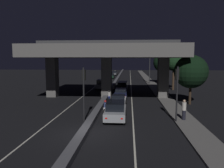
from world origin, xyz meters
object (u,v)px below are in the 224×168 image
at_px(street_lamp, 149,61).
at_px(motorcycle_black_filtering_far, 114,89).
at_px(car_white_second, 119,101).
at_px(car_grey_fourth_oncoming, 114,73).
at_px(car_dark_blue_fourth, 123,86).
at_px(car_silver_lead_oncoming, 102,84).
at_px(traffic_light_right_of_median, 177,85).
at_px(car_silver_lead, 115,110).
at_px(pedestrian_on_sidewalk, 184,110).
at_px(car_dark_blue_third, 121,93).
at_px(motorcycle_blue_filtering_mid, 109,96).
at_px(motorcycle_white_filtering_near, 105,108).
at_px(car_dark_green_third_oncoming, 111,75).
at_px(traffic_light_left_of_median, 84,85).
at_px(car_white_second_oncoming, 107,78).

bearing_deg(street_lamp, motorcycle_black_filtering_far, -116.76).
relative_size(car_white_second, motorcycle_black_filtering_far, 2.30).
bearing_deg(car_grey_fourth_oncoming, car_dark_blue_fourth, 8.52).
bearing_deg(car_silver_lead_oncoming, car_dark_blue_fourth, 46.94).
relative_size(traffic_light_right_of_median, car_silver_lead, 1.11).
bearing_deg(motorcycle_black_filtering_far, car_silver_lead_oncoming, 25.41).
height_order(car_silver_lead, pedestrian_on_sidewalk, pedestrian_on_sidewalk).
relative_size(car_dark_blue_third, motorcycle_black_filtering_far, 2.38).
bearing_deg(car_white_second, motorcycle_blue_filtering_mid, 24.61).
bearing_deg(motorcycle_blue_filtering_mid, motorcycle_white_filtering_near, -178.69).
relative_size(car_dark_blue_third, motorcycle_white_filtering_near, 2.41).
distance_m(car_silver_lead, car_white_second, 5.57).
xyz_separation_m(motorcycle_black_filtering_far, pedestrian_on_sidewalk, (7.42, -16.05, 0.44)).
bearing_deg(car_grey_fourth_oncoming, traffic_light_right_of_median, 11.81).
height_order(car_silver_lead_oncoming, motorcycle_blue_filtering_mid, car_silver_lead_oncoming).
bearing_deg(car_grey_fourth_oncoming, motorcycle_blue_filtering_mid, 5.66).
xyz_separation_m(car_silver_lead, motorcycle_white_filtering_near, (-1.17, 1.91, -0.24)).
xyz_separation_m(car_dark_blue_third, car_silver_lead_oncoming, (-4.04, 9.43, 0.18)).
bearing_deg(car_white_second, street_lamp, -11.67).
relative_size(street_lamp, car_white_second, 2.05).
bearing_deg(car_grey_fourth_oncoming, car_white_second, 7.03).
height_order(motorcycle_blue_filtering_mid, pedestrian_on_sidewalk, pedestrian_on_sidewalk).
bearing_deg(car_white_second, car_dark_green_third_oncoming, 7.49).
xyz_separation_m(car_grey_fourth_oncoming, pedestrian_on_sidewalk, (10.18, -56.78, 0.33)).
bearing_deg(motorcycle_white_filtering_near, car_silver_lead, -145.38).
xyz_separation_m(car_silver_lead, motorcycle_blue_filtering_mid, (-1.40, 8.85, -0.23)).
xyz_separation_m(traffic_light_left_of_median, car_white_second, (2.80, 6.26, -2.58)).
relative_size(car_dark_blue_third, car_silver_lead_oncoming, 0.96).
height_order(car_silver_lead, car_dark_green_third_oncoming, car_dark_green_third_oncoming).
bearing_deg(motorcycle_black_filtering_far, motorcycle_white_filtering_near, 177.72).
distance_m(car_dark_blue_third, motorcycle_black_filtering_far, 4.63).
xyz_separation_m(car_silver_lead_oncoming, car_grey_fourth_oncoming, (-0.08, 35.72, -0.18)).
distance_m(car_dark_blue_fourth, car_silver_lead_oncoming, 5.47).
bearing_deg(street_lamp, traffic_light_left_of_median, -105.47).
xyz_separation_m(car_white_second, car_white_second_oncoming, (-4.29, 27.72, 0.33)).
distance_m(traffic_light_left_of_median, street_lamp, 31.15).
bearing_deg(car_dark_green_third_oncoming, car_silver_lead_oncoming, 0.07).
xyz_separation_m(car_silver_lead_oncoming, motorcycle_black_filtering_far, (2.68, -5.00, -0.28)).
relative_size(car_silver_lead_oncoming, pedestrian_on_sidewalk, 2.56).
height_order(traffic_light_left_of_median, motorcycle_blue_filtering_mid, traffic_light_left_of_median).
xyz_separation_m(car_dark_blue_third, car_grey_fourth_oncoming, (-4.12, 45.15, 0.01)).
relative_size(car_dark_blue_third, car_white_second_oncoming, 0.96).
xyz_separation_m(traffic_light_right_of_median, car_dark_green_third_oncoming, (-9.39, 44.06, -2.41)).
height_order(car_white_second, pedestrian_on_sidewalk, pedestrian_on_sidewalk).
bearing_deg(motorcycle_black_filtering_far, car_dark_blue_fourth, -48.51).
xyz_separation_m(car_grey_fourth_oncoming, motorcycle_white_filtering_near, (2.87, -54.63, -0.13)).
bearing_deg(car_white_second_oncoming, motorcycle_black_filtering_far, 7.00).
bearing_deg(car_white_second_oncoming, car_white_second, 6.06).
xyz_separation_m(traffic_light_right_of_median, street_lamp, (0.15, 29.97, 1.80)).
relative_size(traffic_light_right_of_median, motorcycle_black_filtering_far, 2.61).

